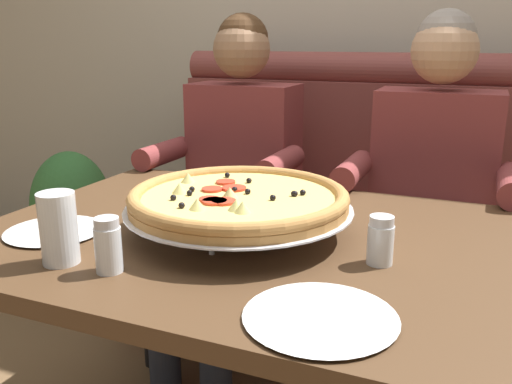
% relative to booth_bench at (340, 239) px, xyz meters
% --- Properties ---
extents(booth_bench, '(1.57, 0.78, 1.13)m').
position_rel_booth_bench_xyz_m(booth_bench, '(0.00, 0.00, 0.00)').
color(booth_bench, brown).
rests_on(booth_bench, ground_plane).
extents(dining_table, '(1.27, 0.93, 0.74)m').
position_rel_booth_bench_xyz_m(dining_table, '(0.00, -0.94, 0.26)').
color(dining_table, '#4C331E').
rests_on(dining_table, ground_plane).
extents(diner_left, '(0.54, 0.64, 1.27)m').
position_rel_booth_bench_xyz_m(diner_left, '(-0.35, -0.27, 0.31)').
color(diner_left, '#2D3342').
rests_on(diner_left, ground_plane).
extents(diner_right, '(0.54, 0.64, 1.27)m').
position_rel_booth_bench_xyz_m(diner_right, '(0.35, -0.27, 0.31)').
color(diner_right, '#2D3342').
rests_on(diner_right, ground_plane).
extents(pizza, '(0.53, 0.53, 0.12)m').
position_rel_booth_bench_xyz_m(pizza, '(-0.01, -0.95, 0.42)').
color(pizza, silver).
rests_on(pizza, dining_table).
extents(shaker_pepper_flakes, '(0.05, 0.05, 0.10)m').
position_rel_booth_bench_xyz_m(shaker_pepper_flakes, '(0.32, -1.00, 0.38)').
color(shaker_pepper_flakes, white).
rests_on(shaker_pepper_flakes, dining_table).
extents(shaker_parmesan, '(0.05, 0.05, 0.11)m').
position_rel_booth_bench_xyz_m(shaker_parmesan, '(-0.16, -1.25, 0.39)').
color(shaker_parmesan, white).
rests_on(shaker_parmesan, dining_table).
extents(plate_near_left, '(0.26, 0.26, 0.02)m').
position_rel_booth_bench_xyz_m(plate_near_left, '(0.28, -1.27, 0.35)').
color(plate_near_left, white).
rests_on(plate_near_left, dining_table).
extents(plate_near_right, '(0.23, 0.23, 0.02)m').
position_rel_booth_bench_xyz_m(plate_near_right, '(-0.42, -1.11, 0.35)').
color(plate_near_right, white).
rests_on(plate_near_right, dining_table).
extents(drinking_glass, '(0.08, 0.08, 0.15)m').
position_rel_booth_bench_xyz_m(drinking_glass, '(-0.28, -1.25, 0.40)').
color(drinking_glass, silver).
rests_on(drinking_glass, dining_table).
extents(potted_plant, '(0.36, 0.36, 0.70)m').
position_rel_booth_bench_xyz_m(potted_plant, '(-1.21, -0.19, -0.01)').
color(potted_plant, brown).
rests_on(potted_plant, ground_plane).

